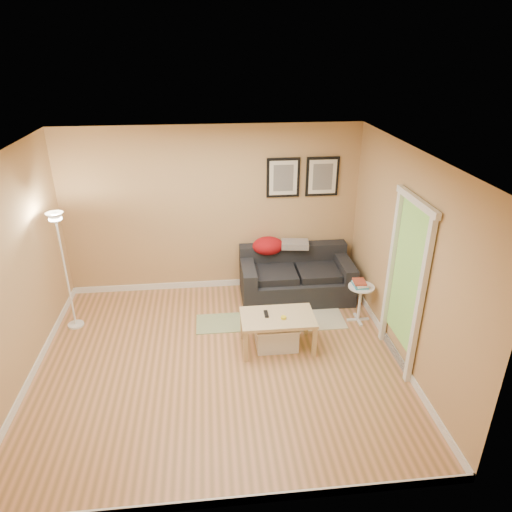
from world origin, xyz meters
name	(u,v)px	position (x,y,z in m)	size (l,w,h in m)	color
floor	(220,362)	(0.00, 0.00, 0.00)	(4.50, 4.50, 0.00)	tan
ceiling	(211,156)	(0.00, 0.00, 2.60)	(4.50, 4.50, 0.00)	white
wall_back	(212,211)	(0.00, 2.00, 1.30)	(4.50, 4.50, 0.00)	tan
wall_front	(223,389)	(0.00, -2.00, 1.30)	(4.50, 4.50, 0.00)	tan
wall_left	(10,280)	(-2.25, 0.00, 1.30)	(4.00, 4.00, 0.00)	tan
wall_right	(406,261)	(2.25, 0.00, 1.30)	(4.00, 4.00, 0.00)	tan
baseboard_back	(215,283)	(0.00, 1.99, 0.05)	(4.50, 0.02, 0.10)	white
baseboard_front	(228,501)	(0.00, -1.99, 0.05)	(4.50, 0.02, 0.10)	white
baseboard_left	(34,371)	(-2.24, 0.00, 0.05)	(0.02, 4.00, 0.10)	white
baseboard_right	(392,347)	(2.24, 0.00, 0.05)	(0.02, 4.00, 0.10)	white
sofa	(296,275)	(1.25, 1.53, 0.38)	(1.70, 0.90, 0.75)	black
red_throw	(268,246)	(0.84, 1.80, 0.77)	(0.48, 0.36, 0.28)	#B01018
plaid_throw	(295,244)	(1.26, 1.79, 0.78)	(0.42, 0.26, 0.10)	tan
framed_print_left	(283,178)	(1.08, 1.98, 1.80)	(0.50, 0.04, 0.60)	black
framed_print_right	(322,177)	(1.68, 1.98, 1.80)	(0.50, 0.04, 0.60)	black
area_rug	(299,315)	(1.20, 0.97, 0.01)	(1.25, 0.85, 0.01)	beige
green_runner	(221,323)	(0.05, 0.87, 0.01)	(0.70, 0.50, 0.01)	#668C4C
coffee_table	(277,332)	(0.76, 0.24, 0.24)	(0.94, 0.58, 0.47)	tan
remote_control	(266,314)	(0.62, 0.30, 0.48)	(0.05, 0.16, 0.02)	black
tape_roll	(284,318)	(0.83, 0.18, 0.49)	(0.07, 0.07, 0.03)	yellow
storage_bin	(276,335)	(0.76, 0.26, 0.17)	(0.55, 0.40, 0.34)	white
side_table	(360,303)	(2.02, 0.75, 0.28)	(0.37, 0.37, 0.56)	white
book_stack	(360,283)	(2.00, 0.77, 0.60)	(0.18, 0.24, 0.08)	teal
floor_lamp	(66,275)	(-2.00, 1.04, 0.80)	(0.22, 0.22, 1.70)	white
doorway	(404,287)	(2.20, -0.15, 1.02)	(0.12, 1.01, 2.13)	white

